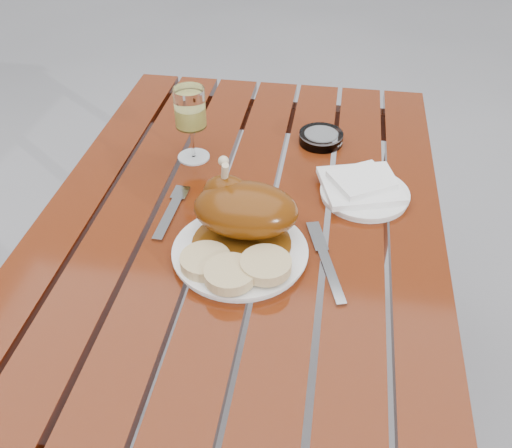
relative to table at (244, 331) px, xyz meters
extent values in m
plane|color=slate|center=(0.00, 0.00, -0.38)|extent=(60.00, 60.00, 0.00)
cube|color=maroon|center=(0.00, 0.00, 0.00)|extent=(0.80, 1.20, 0.75)
cylinder|color=white|center=(0.02, -0.14, 0.38)|extent=(0.33, 0.33, 0.02)
cylinder|color=#61330B|center=(0.02, -0.12, 0.39)|extent=(0.18, 0.18, 0.00)
ellipsoid|color=#713908|center=(0.02, -0.09, 0.44)|extent=(0.20, 0.13, 0.10)
ellipsoid|color=#713908|center=(-0.02, -0.06, 0.46)|extent=(0.09, 0.06, 0.08)
cylinder|color=#C6B28C|center=(-0.02, -0.06, 0.48)|extent=(0.03, 0.04, 0.10)
cylinder|color=beige|center=(-0.03, -0.19, 0.40)|extent=(0.09, 0.09, 0.02)
cylinder|color=beige|center=(0.02, -0.22, 0.41)|extent=(0.09, 0.09, 0.02)
cylinder|color=beige|center=(0.08, -0.19, 0.41)|extent=(0.09, 0.09, 0.02)
cylinder|color=#E5E068|center=(-0.14, 0.18, 0.46)|extent=(0.09, 0.09, 0.17)
cylinder|color=white|center=(0.25, 0.08, 0.38)|extent=(0.21, 0.21, 0.01)
cube|color=white|center=(0.24, 0.09, 0.40)|extent=(0.19, 0.19, 0.01)
cylinder|color=#B2B7BC|center=(0.14, 0.29, 0.39)|extent=(0.12, 0.12, 0.03)
cube|color=gray|center=(-0.14, -0.04, 0.38)|extent=(0.03, 0.17, 0.01)
cube|color=gray|center=(0.18, -0.15, 0.38)|extent=(0.07, 0.19, 0.01)
camera|label=1|loc=(0.17, -0.91, 1.08)|focal=40.00mm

